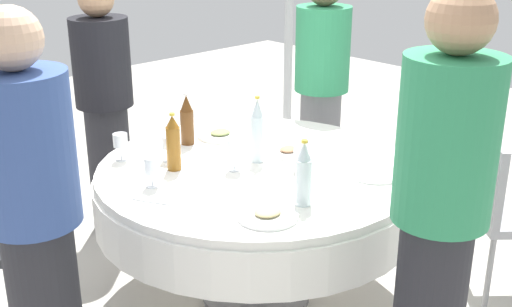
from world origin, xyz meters
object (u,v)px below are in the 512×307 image
Objects in this scene: wine_glass_south at (167,144)px; person_left at (321,91)px; bottle_amber_inner at (173,144)px; wine_glass_front at (151,167)px; dining_table at (256,193)px; bottle_clear_left at (257,132)px; chair_east at (502,205)px; person_far at (35,225)px; wine_glass_outer at (120,141)px; bottle_clear_front at (304,175)px; wine_glass_near at (234,148)px; bottle_brown_far at (187,121)px; plate_north at (268,215)px; chair_south at (1,230)px; wine_glass_east at (301,148)px; plate_near at (220,135)px; person_inner at (439,219)px; plate_mid at (288,152)px; person_front at (105,107)px; plate_rear at (375,173)px.

person_left reaches higher than wine_glass_south.
wine_glass_front is at bearing 26.16° from bottle_amber_inner.
wine_glass_front is at bearing -15.62° from dining_table.
chair_east is (-0.87, 0.88, -0.38)m from bottle_clear_left.
bottle_clear_left is 1.22m from person_far.
wine_glass_outer is 0.16× the size of chair_east.
bottle_clear_front is 0.69m from wine_glass_front.
dining_table is 0.28m from wine_glass_near.
bottle_brown_far is 0.97× the size of bottle_clear_front.
bottle_clear_left is at bearing -129.73° from plate_north.
bottle_clear_front is 0.33× the size of chair_south.
wine_glass_east is at bearing 126.52° from wine_glass_south.
dining_table is 0.97× the size of person_far.
bottle_clear_left is at bearing -90.95° from person_left.
wine_glass_south is at bearing 12.63° from plate_near.
wine_glass_outer is 0.08× the size of person_inner.
wine_glass_east is 0.32m from wine_glass_near.
bottle_clear_front is 1.44m from chair_south.
plate_mid is 1.24m from person_front.
bottle_brown_far is at bearing -75.64° from wine_glass_east.
person_far is (0.81, -0.36, 0.10)m from plate_north.
bottle_amber_inner is 2.04× the size of wine_glass_outer.
bottle_amber_inner is 0.69m from plate_north.
dining_table is 11.29× the size of wine_glass_front.
plate_near is at bearing -108.99° from dining_table.
wine_glass_east is (-0.28, -0.27, -0.02)m from bottle_clear_front.
chair_east is (-1.43, 0.98, -0.32)m from wine_glass_front.
person_far is at bearing -24.02° from plate_north.
person_far is at bearing 26.66° from bottle_brown_far.
bottle_brown_far is at bearing -137.99° from bottle_amber_inner.
wine_glass_outer is 0.09× the size of person_left.
bottle_brown_far is at bearing -89.98° from person_front.
plate_near is (-0.47, -0.21, -0.12)m from bottle_amber_inner.
wine_glass_front is at bearing -15.54° from wine_glass_near.
bottle_clear_left reaches higher than wine_glass_outer.
plate_north is at bearing 63.09° from wine_glass_near.
plate_mid is (-0.23, -0.01, 0.16)m from dining_table.
plate_near is (-0.03, -0.63, -0.10)m from wine_glass_east.
plate_rear is 1.72m from person_front.
bottle_clear_front reaches higher than plate_rear.
bottle_amber_inner is at bearing -105.00° from person_left.
person_far is at bearing -100.64° from person_left.
wine_glass_front reaches higher than wine_glass_south.
bottle_clear_front is at bearing -1.51° from plate_rear.
wine_glass_south is 0.80m from plate_north.
bottle_clear_front is 2.24× the size of wine_glass_south.
plate_near is 1.57m from person_inner.
bottle_amber_inner is 0.33× the size of chair_south.
plate_mid is 0.13× the size of person_left.
bottle_clear_front is 0.63m from person_inner.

